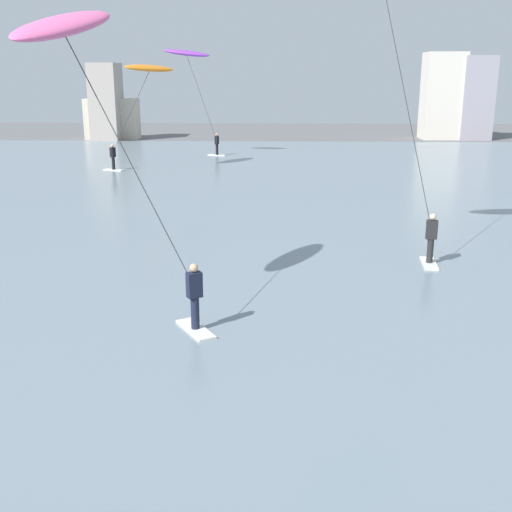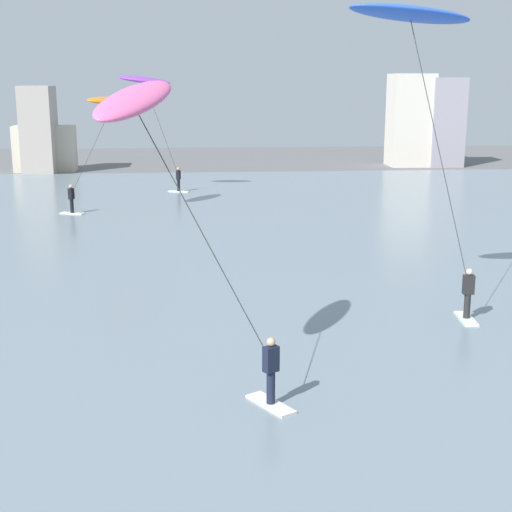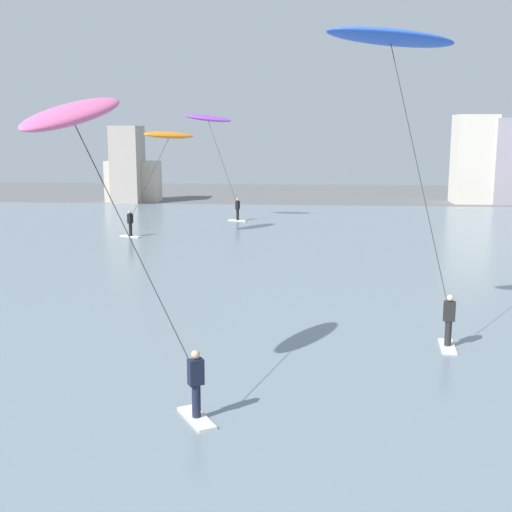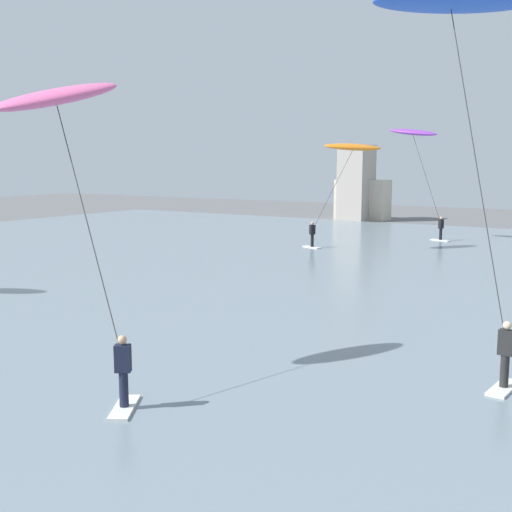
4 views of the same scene
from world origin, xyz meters
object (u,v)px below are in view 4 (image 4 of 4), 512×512
Objects in this scene: kitesurfer_blue at (455,25)px; kitesurfer_pink at (62,122)px; kitesurfer_purple at (415,141)px; kitesurfer_orange at (350,154)px.

kitesurfer_pink is (-7.59, -5.75, -2.39)m from kitesurfer_blue.
kitesurfer_purple is 1.03× the size of kitesurfer_pink.
kitesurfer_blue is at bearing 37.18° from kitesurfer_pink.
kitesurfer_blue is at bearing -59.75° from kitesurfer_orange.
kitesurfer_blue is 1.24× the size of kitesurfer_purple.
kitesurfer_pink is (2.01, -32.09, -0.47)m from kitesurfer_purple.
kitesurfer_orange is at bearing 120.25° from kitesurfer_blue.
kitesurfer_orange is 0.87× the size of kitesurfer_pink.
kitesurfer_blue is at bearing -69.98° from kitesurfer_purple.
kitesurfer_blue reaches higher than kitesurfer_purple.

